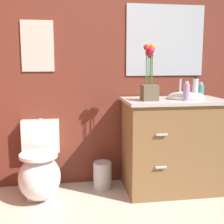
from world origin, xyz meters
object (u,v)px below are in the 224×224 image
toilet (40,171)px  wall_poster (37,46)px  vanity_cabinet (173,144)px  flower_vase (150,82)px  hand_wash_bottle (200,90)px  trash_bin (102,175)px  lotion_bottle (195,89)px  soap_bottle (186,92)px  wall_mirror (165,41)px

toilet → wall_poster: 1.17m
vanity_cabinet → flower_vase: bearing=-165.0°
flower_vase → vanity_cabinet: bearing=15.0°
toilet → hand_wash_bottle: 1.73m
toilet → flower_vase: bearing=-5.5°
flower_vase → trash_bin: (-0.41, 0.18, -0.92)m
lotion_bottle → toilet: bearing=176.8°
soap_bottle → hand_wash_bottle: bearing=43.5°
trash_bin → wall_poster: 1.39m
toilet → wall_mirror: 1.76m
hand_wash_bottle → trash_bin: 1.28m
vanity_cabinet → hand_wash_bottle: 0.60m
vanity_cabinet → soap_bottle: 0.53m
flower_vase → wall_mirror: wall_mirror is taller
toilet → soap_bottle: (1.33, -0.14, 0.73)m
lotion_bottle → hand_wash_bottle: (0.13, 0.17, -0.03)m
toilet → wall_mirror: bearing=12.0°
wall_poster → vanity_cabinet: bearing=-13.1°
hand_wash_bottle → flower_vase: bearing=-161.7°
hand_wash_bottle → vanity_cabinet: bearing=-159.1°
toilet → vanity_cabinet: (1.26, -0.03, 0.21)m
lotion_bottle → trash_bin: lotion_bottle is taller
toilet → wall_poster: (-0.00, 0.27, 1.14)m
lotion_bottle → soap_bottle: bearing=-152.2°
lotion_bottle → trash_bin: (-0.85, 0.16, -0.85)m
hand_wash_bottle → toilet: bearing=-176.6°
flower_vase → trash_bin: 1.02m
hand_wash_bottle → wall_poster: size_ratio=0.31×
lotion_bottle → hand_wash_bottle: 0.22m
soap_bottle → vanity_cabinet: bearing=123.1°
flower_vase → trash_bin: flower_vase is taller
soap_bottle → lotion_bottle: bearing=27.8°
lotion_bottle → trash_bin: bearing=169.2°
hand_wash_bottle → trash_bin: (-0.99, -0.01, -0.82)m
lotion_bottle → wall_mirror: wall_mirror is taller
vanity_cabinet → lotion_bottle: lotion_bottle is taller
soap_bottle → lotion_bottle: lotion_bottle is taller
vanity_cabinet → flower_vase: (-0.26, -0.07, 0.60)m
soap_bottle → trash_bin: soap_bottle is taller
hand_wash_bottle → wall_mirror: size_ratio=0.18×
flower_vase → wall_poster: size_ratio=1.05×
flower_vase → wall_poster: bearing=160.0°
lotion_bottle → wall_mirror: (-0.19, 0.35, 0.46)m
trash_bin → wall_mirror: 1.48m
flower_vase → wall_poster: (-1.00, 0.36, 0.33)m
vanity_cabinet → lotion_bottle: (0.18, -0.05, 0.53)m
trash_bin → vanity_cabinet: bearing=-9.3°
soap_bottle → trash_bin: (-0.74, 0.22, -0.83)m
flower_vase → wall_mirror: (0.26, 0.36, 0.39)m
hand_wash_bottle → lotion_bottle: bearing=-127.7°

